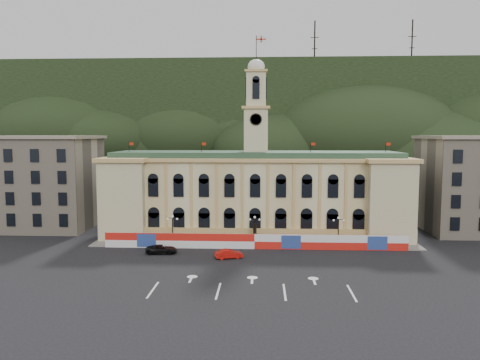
{
  "coord_description": "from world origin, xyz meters",
  "views": [
    {
      "loc": [
        1.32,
        -60.7,
        18.88
      ],
      "look_at": [
        -2.54,
        18.0,
        11.14
      ],
      "focal_mm": 35.0,
      "sensor_mm": 36.0,
      "label": 1
    }
  ],
  "objects_px": {
    "lamp_center": "(255,228)",
    "black_suv": "(162,249)",
    "statue": "(255,238)",
    "red_sedan": "(229,254)"
  },
  "relations": [
    {
      "from": "statue",
      "to": "black_suv",
      "type": "distance_m",
      "value": 16.14
    },
    {
      "from": "black_suv",
      "to": "red_sedan",
      "type": "bearing_deg",
      "value": -106.52
    },
    {
      "from": "lamp_center",
      "to": "red_sedan",
      "type": "bearing_deg",
      "value": -115.16
    },
    {
      "from": "lamp_center",
      "to": "red_sedan",
      "type": "xyz_separation_m",
      "value": [
        -3.8,
        -8.09,
        -2.37
      ]
    },
    {
      "from": "lamp_center",
      "to": "black_suv",
      "type": "height_order",
      "value": "lamp_center"
    },
    {
      "from": "statue",
      "to": "lamp_center",
      "type": "height_order",
      "value": "lamp_center"
    },
    {
      "from": "statue",
      "to": "red_sedan",
      "type": "bearing_deg",
      "value": -112.68
    },
    {
      "from": "lamp_center",
      "to": "red_sedan",
      "type": "height_order",
      "value": "lamp_center"
    },
    {
      "from": "lamp_center",
      "to": "black_suv",
      "type": "relative_size",
      "value": 1.0
    },
    {
      "from": "lamp_center",
      "to": "red_sedan",
      "type": "relative_size",
      "value": 1.15
    }
  ]
}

